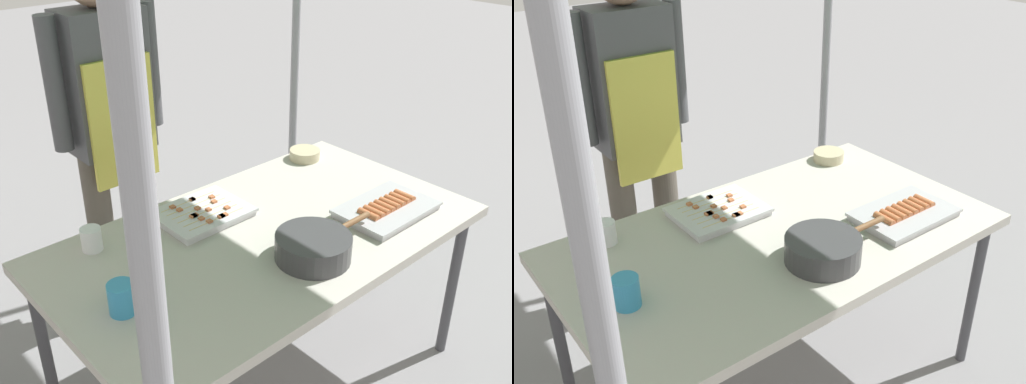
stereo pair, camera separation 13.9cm
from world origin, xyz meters
TOP-DOWN VIEW (x-y plane):
  - ground_plane at (0.00, 0.00)m, footprint 18.00×18.00m
  - stall_table at (0.00, 0.00)m, footprint 1.60×0.90m
  - tray_grilled_sausages at (0.45, -0.21)m, footprint 0.38×0.26m
  - tray_meat_skewers at (-0.10, 0.24)m, footprint 0.34×0.27m
  - cooking_wok at (0.01, -0.23)m, footprint 0.42×0.26m
  - condiment_bowl at (0.58, 0.36)m, footprint 0.14×0.14m
  - drink_cup_near_edge at (-0.62, -0.05)m, footprint 0.08×0.08m
  - drink_cup_by_wok at (-0.53, 0.32)m, footprint 0.07×0.07m
  - vendor_woman at (-0.13, 0.84)m, footprint 0.52×0.24m

SIDE VIEW (x-z plane):
  - ground_plane at x=0.00m, z-range 0.00..0.00m
  - stall_table at x=0.00m, z-range 0.32..1.07m
  - tray_meat_skewers at x=-0.10m, z-range 0.75..0.79m
  - tray_grilled_sausages at x=0.45m, z-range 0.74..0.79m
  - condiment_bowl at x=0.58m, z-range 0.75..0.80m
  - drink_cup_by_wok at x=-0.53m, z-range 0.75..0.84m
  - cooking_wok at x=0.01m, z-range 0.75..0.84m
  - drink_cup_near_edge at x=-0.62m, z-range 0.75..0.85m
  - vendor_woman at x=-0.13m, z-range 0.16..1.85m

